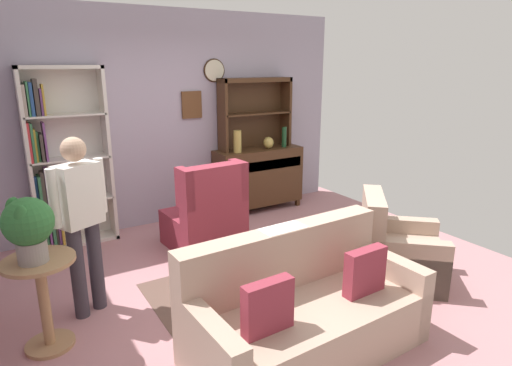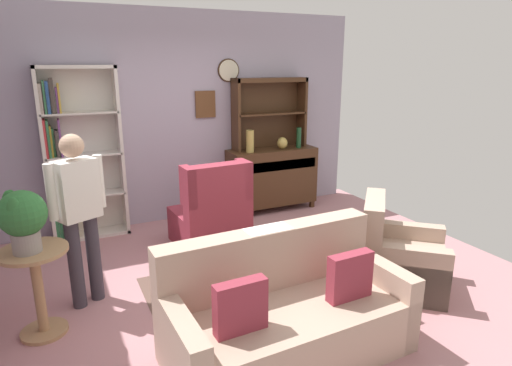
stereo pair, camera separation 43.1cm
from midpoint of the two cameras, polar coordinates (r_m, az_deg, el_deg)
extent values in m
cube|color=#B27A7F|center=(4.54, -2.55, -12.58)|extent=(5.40, 4.60, 0.02)
cube|color=#A399AD|center=(6.00, -12.68, 8.24)|extent=(5.00, 0.06, 2.80)
cylinder|color=beige|center=(6.13, -7.60, 14.46)|extent=(0.28, 0.03, 0.28)
torus|color=#382314|center=(6.13, -7.60, 14.46)|extent=(0.31, 0.02, 0.31)
cube|color=brown|center=(6.01, -10.52, 10.06)|extent=(0.28, 0.03, 0.36)
cube|color=brown|center=(4.39, 1.74, -13.36)|extent=(2.61, 1.62, 0.01)
cube|color=silver|center=(5.55, -29.74, 2.30)|extent=(0.04, 0.30, 2.10)
cube|color=silver|center=(5.63, -21.02, 3.50)|extent=(0.04, 0.30, 2.10)
cube|color=silver|center=(5.47, -26.63, 13.48)|extent=(0.90, 0.30, 0.04)
cube|color=silver|center=(5.86, -24.18, -6.95)|extent=(0.90, 0.30, 0.04)
cube|color=silver|center=(5.71, -25.52, 3.17)|extent=(0.90, 0.01, 2.10)
cube|color=silver|center=(5.69, -24.77, -2.05)|extent=(0.86, 0.30, 0.02)
cube|color=#337247|center=(5.74, -28.27, -5.50)|extent=(0.04, 0.15, 0.39)
cube|color=#337247|center=(5.75, -27.87, -5.49)|extent=(0.04, 0.16, 0.38)
cube|color=#723F7F|center=(5.75, -27.46, -5.64)|extent=(0.02, 0.21, 0.34)
cube|color=#337247|center=(5.75, -27.11, -5.39)|extent=(0.03, 0.21, 0.38)
cube|color=#3F3833|center=(5.76, -26.73, -5.75)|extent=(0.02, 0.16, 0.29)
cube|color=#723F7F|center=(5.76, -26.46, -5.59)|extent=(0.03, 0.17, 0.32)
cube|color=gold|center=(5.75, -26.23, -5.06)|extent=(0.03, 0.23, 0.42)
cube|color=silver|center=(5.57, -25.35, 2.91)|extent=(0.86, 0.30, 0.02)
cube|color=#284C8C|center=(5.61, -28.92, -0.97)|extent=(0.03, 0.11, 0.33)
cube|color=#337247|center=(5.61, -28.57, -0.87)|extent=(0.03, 0.23, 0.34)
cube|color=#3F3833|center=(5.60, -28.23, -0.62)|extent=(0.04, 0.15, 0.38)
cube|color=#723F7F|center=(5.60, -27.78, -0.33)|extent=(0.04, 0.13, 0.42)
cube|color=#284C8C|center=(5.61, -27.30, -0.70)|extent=(0.04, 0.18, 0.34)
cube|color=#CC7233|center=(5.61, -26.83, -0.36)|extent=(0.04, 0.18, 0.39)
cube|color=#723F7F|center=(5.61, -26.36, -0.33)|extent=(0.03, 0.11, 0.38)
cube|color=silver|center=(5.50, -25.96, 8.05)|extent=(0.86, 0.30, 0.02)
cube|color=#B22D33|center=(5.49, -29.71, 4.64)|extent=(0.03, 0.24, 0.44)
cube|color=#337247|center=(5.49, -29.38, 4.64)|extent=(0.03, 0.21, 0.43)
cube|color=gold|center=(5.50, -29.06, 4.34)|extent=(0.02, 0.15, 0.36)
cube|color=#337247|center=(5.50, -28.80, 4.22)|extent=(0.02, 0.12, 0.33)
cube|color=#3F3833|center=(5.51, -28.42, 4.15)|extent=(0.03, 0.21, 0.31)
cube|color=#723F7F|center=(5.50, -28.10, 4.82)|extent=(0.02, 0.21, 0.43)
cube|color=gray|center=(5.44, -30.31, 9.34)|extent=(0.03, 0.24, 0.34)
cube|color=#337247|center=(5.44, -29.93, 9.56)|extent=(0.02, 0.23, 0.37)
cube|color=#284C8C|center=(5.44, -29.56, 9.56)|extent=(0.03, 0.18, 0.36)
cube|color=#3F3833|center=(5.44, -29.06, 9.80)|extent=(0.04, 0.20, 0.39)
cube|color=#723F7F|center=(5.45, -28.53, 9.33)|extent=(0.02, 0.14, 0.29)
cube|color=gold|center=(5.45, -28.31, 9.60)|extent=(0.02, 0.15, 0.34)
cube|color=#422816|center=(6.39, -1.63, 0.91)|extent=(1.30, 0.45, 0.82)
cube|color=#422816|center=(6.12, -5.68, -4.37)|extent=(0.06, 0.06, 0.10)
cube|color=#422816|center=(6.69, 3.62, -2.55)|extent=(0.06, 0.06, 0.10)
cube|color=#422816|center=(6.42, -7.04, -3.44)|extent=(0.06, 0.06, 0.10)
cube|color=#422816|center=(6.96, 1.98, -1.79)|extent=(0.06, 0.06, 0.10)
cube|color=#352012|center=(6.16, -0.62, 2.31)|extent=(1.20, 0.01, 0.14)
cube|color=#422816|center=(6.05, -6.49, 8.77)|extent=(0.04, 0.26, 1.00)
cube|color=#422816|center=(6.57, 2.03, 9.38)|extent=(0.04, 0.26, 1.00)
cube|color=#422816|center=(6.26, -2.10, 13.39)|extent=(1.10, 0.26, 0.06)
cube|color=#422816|center=(6.29, -2.06, 9.11)|extent=(1.06, 0.26, 0.02)
cube|color=#422816|center=(6.40, -2.61, 9.22)|extent=(1.10, 0.01, 1.00)
cylinder|color=tan|center=(6.02, -4.52, 5.44)|extent=(0.11, 0.11, 0.31)
ellipsoid|color=tan|center=(6.29, -0.32, 5.30)|extent=(0.15, 0.15, 0.17)
cylinder|color=#194223|center=(6.40, 1.79, 6.04)|extent=(0.07, 0.07, 0.30)
cube|color=tan|center=(3.42, 3.02, -18.56)|extent=(1.83, 0.91, 0.42)
cube|color=tan|center=(3.43, -0.14, -9.78)|extent=(1.81, 0.26, 0.48)
cube|color=tan|center=(3.04, -10.65, -21.73)|extent=(0.17, 0.85, 0.60)
cube|color=tan|center=(3.86, 13.29, -13.18)|extent=(0.17, 0.85, 0.60)
cube|color=maroon|center=(2.92, -2.84, -16.06)|extent=(0.36, 0.11, 0.36)
cube|color=maroon|center=(3.40, 10.59, -11.43)|extent=(0.36, 0.11, 0.36)
cube|color=white|center=(3.33, -0.14, -6.02)|extent=(0.37, 0.19, 0.00)
cube|color=tan|center=(4.59, 15.92, -9.91)|extent=(1.08, 1.08, 0.40)
cube|color=tan|center=(4.40, 12.45, -4.58)|extent=(0.63, 0.68, 0.48)
cube|color=tan|center=(4.29, 16.35, -10.74)|extent=(0.67, 0.62, 0.55)
cube|color=tan|center=(4.84, 15.68, -7.57)|extent=(0.67, 0.62, 0.55)
cube|color=maroon|center=(5.25, -9.30, -6.05)|extent=(0.83, 0.85, 0.42)
cube|color=maroon|center=(4.83, -8.02, -1.36)|extent=(0.79, 0.25, 0.63)
cube|color=maroon|center=(4.99, -4.80, 0.43)|extent=(0.12, 0.29, 0.44)
cube|color=maroon|center=(4.70, -11.97, -0.82)|extent=(0.12, 0.29, 0.44)
cylinder|color=#A87F56|center=(3.70, -29.80, -8.96)|extent=(0.52, 0.52, 0.03)
cylinder|color=#A87F56|center=(3.86, -29.05, -13.97)|extent=(0.08, 0.08, 0.71)
cylinder|color=#A87F56|center=(4.02, -28.38, -18.20)|extent=(0.36, 0.36, 0.03)
cylinder|color=gray|center=(3.64, -30.44, -7.81)|extent=(0.21, 0.21, 0.16)
sphere|color=#2D6B33|center=(3.56, -30.94, -4.44)|extent=(0.35, 0.35, 0.35)
ellipsoid|color=#2D6B33|center=(3.64, -32.32, -3.56)|extent=(0.10, 0.06, 0.25)
ellipsoid|color=#2D6B33|center=(3.65, -32.08, -3.47)|extent=(0.10, 0.06, 0.25)
ellipsoid|color=#2D6B33|center=(3.44, -31.62, -4.48)|extent=(0.10, 0.06, 0.25)
cylinder|color=#38333D|center=(4.11, -25.24, -10.72)|extent=(0.16, 0.16, 0.82)
cylinder|color=#38333D|center=(4.20, -23.16, -9.94)|extent=(0.16, 0.16, 0.82)
cube|color=silver|center=(3.93, -25.27, -1.45)|extent=(0.39, 0.33, 0.52)
sphere|color=tan|center=(3.84, -25.92, 3.98)|extent=(0.27, 0.27, 0.20)
cylinder|color=silver|center=(3.81, -28.07, -1.87)|extent=(0.11, 0.11, 0.48)
cylinder|color=silver|center=(4.03, -22.71, -0.35)|extent=(0.11, 0.11, 0.48)
cube|color=#422816|center=(4.12, -0.73, -9.16)|extent=(0.80, 0.50, 0.03)
cube|color=#422816|center=(3.89, -3.86, -14.31)|extent=(0.05, 0.05, 0.39)
cube|color=#422816|center=(4.23, 5.24, -11.68)|extent=(0.05, 0.05, 0.39)
cube|color=#422816|center=(4.24, -6.68, -11.71)|extent=(0.05, 0.05, 0.39)
cube|color=#422816|center=(4.56, 1.91, -9.55)|extent=(0.05, 0.05, 0.39)
cube|color=gold|center=(4.16, 0.91, -8.47)|extent=(0.19, 0.16, 0.03)
cube|color=#723F7F|center=(4.15, 0.92, -8.19)|extent=(0.22, 0.10, 0.02)
cube|color=#723F7F|center=(4.13, 0.98, -7.87)|extent=(0.21, 0.15, 0.03)
camera|label=1|loc=(0.22, -92.82, -0.79)|focal=30.43mm
camera|label=2|loc=(0.22, 87.18, 0.79)|focal=30.43mm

